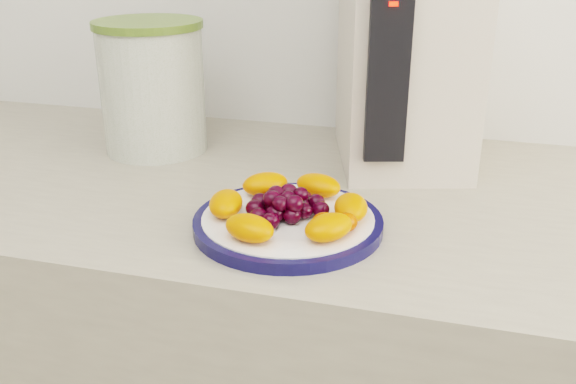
# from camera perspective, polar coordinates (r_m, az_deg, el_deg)

# --- Properties ---
(plate_rim) EXTENTS (0.24, 0.24, 0.01)m
(plate_rim) POSITION_cam_1_polar(r_m,az_deg,el_deg) (0.80, -0.00, -2.81)
(plate_rim) COLOR #0D0E3B
(plate_rim) RESTS_ON counter
(plate_face) EXTENTS (0.21, 0.21, 0.02)m
(plate_face) POSITION_cam_1_polar(r_m,az_deg,el_deg) (0.80, -0.00, -2.74)
(plate_face) COLOR white
(plate_face) RESTS_ON counter
(canister) EXTENTS (0.18, 0.18, 0.20)m
(canister) POSITION_cam_1_polar(r_m,az_deg,el_deg) (1.09, -11.92, 8.80)
(canister) COLOR #42571E
(canister) RESTS_ON counter
(canister_lid) EXTENTS (0.18, 0.18, 0.01)m
(canister_lid) POSITION_cam_1_polar(r_m,az_deg,el_deg) (1.07, -12.39, 14.37)
(canister_lid) COLOR #546D28
(canister_lid) RESTS_ON canister
(appliance_body) EXTENTS (0.25, 0.30, 0.32)m
(appliance_body) POSITION_cam_1_polar(r_m,az_deg,el_deg) (1.02, 10.35, 11.57)
(appliance_body) COLOR beige
(appliance_body) RESTS_ON counter
(appliance_panel) EXTENTS (0.06, 0.03, 0.24)m
(appliance_panel) POSITION_cam_1_polar(r_m,az_deg,el_deg) (0.88, 8.87, 10.26)
(appliance_panel) COLOR black
(appliance_panel) RESTS_ON appliance_body
(appliance_led) EXTENTS (0.01, 0.01, 0.01)m
(appliance_led) POSITION_cam_1_polar(r_m,az_deg,el_deg) (0.86, 9.36, 16.18)
(appliance_led) COLOR #FF0C05
(appliance_led) RESTS_ON appliance_panel
(fruit_plate) EXTENTS (0.20, 0.21, 0.04)m
(fruit_plate) POSITION_cam_1_polar(r_m,az_deg,el_deg) (0.79, 0.26, -1.25)
(fruit_plate) COLOR #EF5700
(fruit_plate) RESTS_ON plate_face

